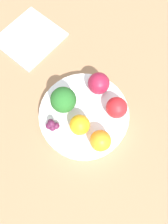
{
  "coord_description": "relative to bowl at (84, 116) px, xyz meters",
  "views": [
    {
      "loc": [
        0.14,
        -0.07,
        0.5
      ],
      "look_at": [
        0.0,
        0.0,
        0.06
      ],
      "focal_mm": 35.0,
      "sensor_mm": 36.0,
      "label": 1
    }
  ],
  "objects": [
    {
      "name": "orange_front",
      "position": [
        0.07,
        -0.0,
        0.04
      ],
      "size": [
        0.04,
        0.04,
        0.04
      ],
      "color": "orange",
      "rests_on": "bowl"
    },
    {
      "name": "apple_green",
      "position": [
        -0.04,
        0.06,
        0.04
      ],
      "size": [
        0.05,
        0.05,
        0.05
      ],
      "color": "maroon",
      "rests_on": "bowl"
    },
    {
      "name": "apple_red",
      "position": [
        0.03,
        0.06,
        0.04
      ],
      "size": [
        0.05,
        0.05,
        0.05
      ],
      "color": "red",
      "rests_on": "bowl"
    },
    {
      "name": "orange_back",
      "position": [
        0.02,
        -0.02,
        0.04
      ],
      "size": [
        0.04,
        0.04,
        0.04
      ],
      "color": "orange",
      "rests_on": "bowl"
    },
    {
      "name": "napkin",
      "position": [
        -0.26,
        -0.03,
        -0.01
      ],
      "size": [
        0.18,
        0.19,
        0.01
      ],
      "color": "beige",
      "rests_on": "table_surface"
    },
    {
      "name": "broccoli",
      "position": [
        -0.03,
        -0.03,
        0.05
      ],
      "size": [
        0.05,
        0.05,
        0.07
      ],
      "color": "#8CB76B",
      "rests_on": "bowl"
    },
    {
      "name": "bowl",
      "position": [
        0.0,
        0.0,
        0.0
      ],
      "size": [
        0.2,
        0.2,
        0.03
      ],
      "color": "white",
      "rests_on": "table_surface"
    },
    {
      "name": "table_surface",
      "position": [
        0.0,
        0.0,
        -0.02
      ],
      "size": [
        1.2,
        1.2,
        0.02
      ],
      "color": "#936D4C",
      "rests_on": "ground_plane"
    },
    {
      "name": "ground_plane",
      "position": [
        0.0,
        0.0,
        -0.03
      ],
      "size": [
        6.0,
        6.0,
        0.0
      ],
      "primitive_type": "plane",
      "color": "gray"
    },
    {
      "name": "grape_cluster",
      "position": [
        -0.01,
        -0.07,
        0.02
      ],
      "size": [
        0.03,
        0.03,
        0.03
      ],
      "color": "#511938",
      "rests_on": "bowl"
    }
  ]
}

